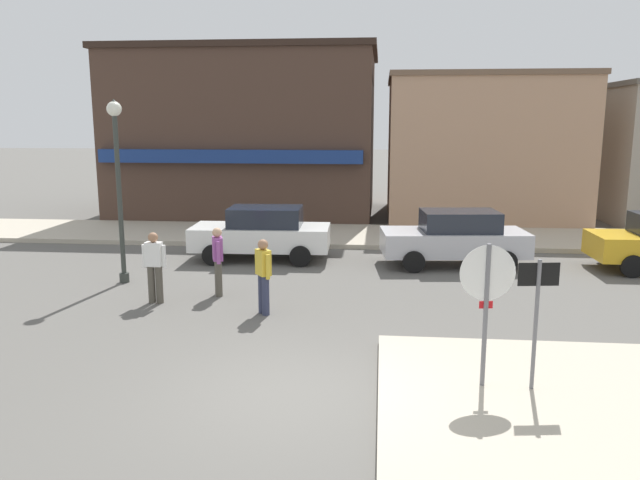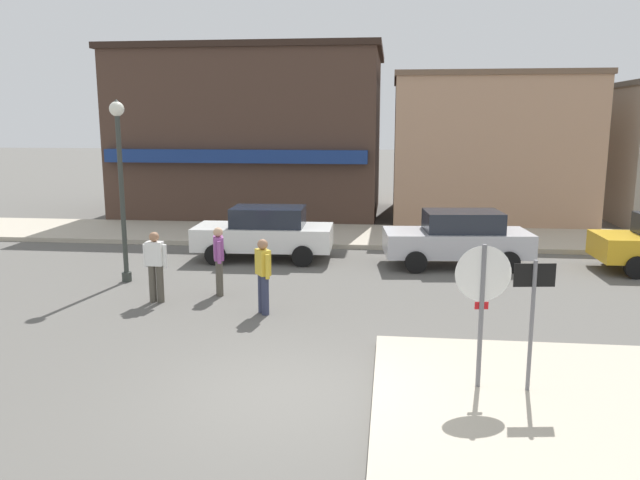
{
  "view_description": "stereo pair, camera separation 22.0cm",
  "coord_description": "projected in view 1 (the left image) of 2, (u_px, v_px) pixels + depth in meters",
  "views": [
    {
      "loc": [
        1.29,
        -8.62,
        4.04
      ],
      "look_at": [
        -0.01,
        4.5,
        1.5
      ],
      "focal_mm": 35.0,
      "sensor_mm": 36.0,
      "label": 1
    },
    {
      "loc": [
        1.51,
        -8.6,
        4.04
      ],
      "look_at": [
        -0.01,
        4.5,
        1.5
      ],
      "focal_mm": 35.0,
      "sensor_mm": 36.0,
      "label": 2
    }
  ],
  "objects": [
    {
      "name": "kerb_far",
      "position": [
        343.0,
        235.0,
        21.8
      ],
      "size": [
        80.0,
        4.0,
        0.15
      ],
      "primitive_type": "cube",
      "color": "#B7AD99",
      "rests_on": "ground"
    },
    {
      "name": "ground_plane",
      "position": [
        291.0,
        395.0,
        9.31
      ],
      "size": [
        160.0,
        160.0,
        0.0
      ],
      "primitive_type": "plane",
      "color": "#5B5954"
    },
    {
      "name": "one_way_sign",
      "position": [
        536.0,
        311.0,
        8.97
      ],
      "size": [
        0.6,
        0.1,
        2.1
      ],
      "color": "slate",
      "rests_on": "ground"
    },
    {
      "name": "pedestrian_crossing_near",
      "position": [
        263.0,
        274.0,
        13.06
      ],
      "size": [
        0.39,
        0.5,
        1.61
      ],
      "color": "#2D334C",
      "rests_on": "ground"
    },
    {
      "name": "lamp_post",
      "position": [
        118.0,
        165.0,
        15.25
      ],
      "size": [
        0.36,
        0.36,
        4.54
      ],
      "color": "#333833",
      "rests_on": "ground"
    },
    {
      "name": "pedestrian_kerb_side",
      "position": [
        154.0,
        265.0,
        13.86
      ],
      "size": [
        0.55,
        0.23,
        1.61
      ],
      "color": "#4C473D",
      "rests_on": "ground"
    },
    {
      "name": "sidewalk_corner",
      "position": [
        605.0,
        405.0,
        8.81
      ],
      "size": [
        6.4,
        4.8,
        0.15
      ],
      "primitive_type": "cube",
      "color": "#B7AD99",
      "rests_on": "ground"
    },
    {
      "name": "building_storefront_left_near",
      "position": [
        479.0,
        148.0,
        26.11
      ],
      "size": [
        7.65,
        7.39,
        5.82
      ],
      "color": "tan",
      "rests_on": "ground"
    },
    {
      "name": "stop_sign",
      "position": [
        486.0,
        297.0,
        9.06
      ],
      "size": [
        0.81,
        0.13,
        2.3
      ],
      "color": "slate",
      "rests_on": "ground"
    },
    {
      "name": "parked_car_nearest",
      "position": [
        262.0,
        232.0,
        18.24
      ],
      "size": [
        4.05,
        1.98,
        1.56
      ],
      "color": "white",
      "rests_on": "ground"
    },
    {
      "name": "parked_car_second",
      "position": [
        455.0,
        237.0,
        17.48
      ],
      "size": [
        4.15,
        2.19,
        1.56
      ],
      "color": "#B7B7BC",
      "rests_on": "ground"
    },
    {
      "name": "pedestrian_crossing_far",
      "position": [
        218.0,
        259.0,
        14.45
      ],
      "size": [
        0.33,
        0.55,
        1.61
      ],
      "color": "#4C473D",
      "rests_on": "ground"
    },
    {
      "name": "building_corner_shop",
      "position": [
        250.0,
        133.0,
        27.14
      ],
      "size": [
        10.99,
        7.84,
        6.95
      ],
      "color": "#473328",
      "rests_on": "ground"
    }
  ]
}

